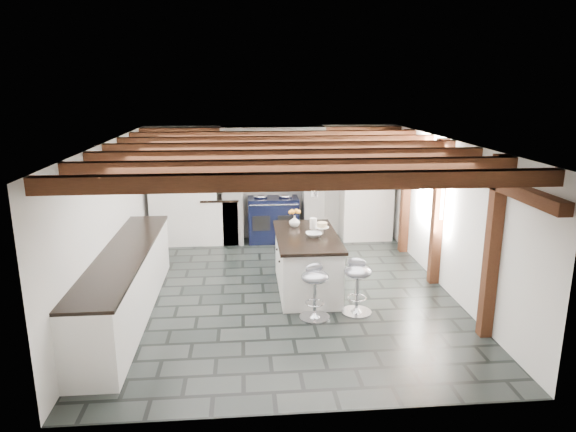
{
  "coord_description": "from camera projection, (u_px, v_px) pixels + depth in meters",
  "views": [
    {
      "loc": [
        -0.58,
        -7.29,
        3.09
      ],
      "look_at": [
        0.1,
        0.4,
        1.1
      ],
      "focal_mm": 32.0,
      "sensor_mm": 36.0,
      "label": 1
    }
  ],
  "objects": [
    {
      "name": "bar_stool_near",
      "position": [
        358.0,
        280.0,
        7.02
      ],
      "size": [
        0.49,
        0.49,
        0.78
      ],
      "rotation": [
        0.0,
        0.0,
        -0.33
      ],
      "color": "silver",
      "rests_on": "ground"
    },
    {
      "name": "range_cooker",
      "position": [
        273.0,
        218.0,
        10.32
      ],
      "size": [
        1.0,
        0.63,
        0.99
      ],
      "color": "black",
      "rests_on": "ground"
    },
    {
      "name": "room_shell",
      "position": [
        242.0,
        204.0,
        8.91
      ],
      "size": [
        6.0,
        6.03,
        6.0
      ],
      "color": "white",
      "rests_on": "ground"
    },
    {
      "name": "kitchen_island",
      "position": [
        307.0,
        262.0,
        7.86
      ],
      "size": [
        0.93,
        1.78,
        1.17
      ],
      "rotation": [
        0.0,
        0.0,
        -0.0
      ],
      "color": "white",
      "rests_on": "ground"
    },
    {
      "name": "ground",
      "position": [
        284.0,
        292.0,
        7.86
      ],
      "size": [
        6.0,
        6.0,
        0.0
      ],
      "primitive_type": "plane",
      "color": "black",
      "rests_on": "ground"
    },
    {
      "name": "bar_stool_far",
      "position": [
        315.0,
        285.0,
        6.87
      ],
      "size": [
        0.47,
        0.47,
        0.77
      ],
      "rotation": [
        0.0,
        0.0,
        0.32
      ],
      "color": "silver",
      "rests_on": "ground"
    }
  ]
}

